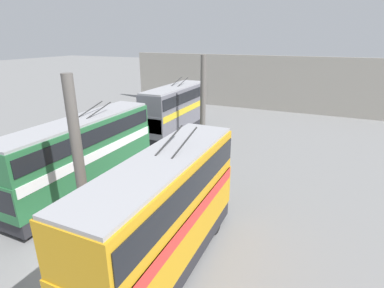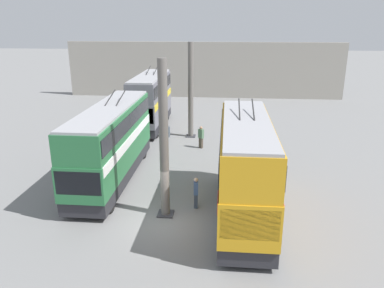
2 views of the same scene
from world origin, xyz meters
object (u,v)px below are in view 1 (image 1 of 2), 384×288
Objects in this scene: bus_right_near at (83,151)px; oil_drum at (179,143)px; person_aisle_midway at (201,153)px; bus_left_near at (164,209)px; person_by_left_row at (127,226)px; bus_right_far at (175,108)px.

bus_right_near is 9.94m from oil_drum.
bus_right_near is 12.45× the size of oil_drum.
bus_right_near is 6.33× the size of person_aisle_midway.
person_aisle_midway is (10.81, 2.93, -1.96)m from bus_left_near.
person_aisle_midway is 4.25m from oil_drum.
bus_left_near is 5.50× the size of person_by_left_row.
bus_left_near is at bearing -116.76° from bus_right_near.
oil_drum is at bearing 87.23° from person_aisle_midway.
person_aisle_midway is at bearing -130.74° from oil_drum.
oil_drum is (9.49, -1.95, -2.25)m from bus_right_near.
bus_right_far is at bearing 0.00° from bus_right_near.
oil_drum is at bearing 100.26° from person_by_left_row.
person_by_left_row is at bearing -121.08° from bus_right_near.
bus_right_near is 6.46× the size of person_by_left_row.
person_by_left_row is at bearing -164.30° from oil_drum.
bus_left_near is at bearing -126.86° from person_aisle_midway.
bus_left_near reaches higher than oil_drum.
bus_right_far is 7.89m from person_aisle_midway.
bus_left_near reaches higher than person_aisle_midway.
bus_left_near reaches higher than bus_right_far.
oil_drum is at bearing 24.32° from bus_left_near.
person_aisle_midway is at bearing 15.18° from bus_left_near.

